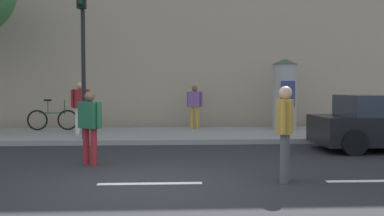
% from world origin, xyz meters
% --- Properties ---
extents(ground_plane, '(80.00, 80.00, 0.00)m').
position_xyz_m(ground_plane, '(0.00, 0.00, 0.00)').
color(ground_plane, '#232326').
extents(sidewalk_curb, '(36.00, 4.00, 0.15)m').
position_xyz_m(sidewalk_curb, '(0.00, 7.00, 0.07)').
color(sidewalk_curb, gray).
rests_on(sidewalk_curb, ground_plane).
extents(lane_markings, '(25.80, 0.16, 0.01)m').
position_xyz_m(lane_markings, '(0.00, 0.00, 0.00)').
color(lane_markings, silver).
rests_on(lane_markings, ground_plane).
extents(building_backdrop, '(36.00, 5.00, 10.84)m').
position_xyz_m(building_backdrop, '(0.00, 12.00, 5.42)').
color(building_backdrop, tan).
rests_on(building_backdrop, ground_plane).
extents(traffic_light, '(0.24, 0.45, 4.50)m').
position_xyz_m(traffic_light, '(-2.15, 5.24, 3.17)').
color(traffic_light, black).
rests_on(traffic_light, sidewalk_curb).
extents(poster_column, '(0.93, 0.93, 2.53)m').
position_xyz_m(poster_column, '(4.49, 7.95, 1.44)').
color(poster_column, '#9E9B93').
rests_on(poster_column, sidewalk_curb).
extents(pedestrian_in_dark_shirt, '(0.38, 0.55, 1.68)m').
position_xyz_m(pedestrian_in_dark_shirt, '(2.36, 0.02, 0.98)').
color(pedestrian_in_dark_shirt, '#4C4C51').
rests_on(pedestrian_in_dark_shirt, ground_plane).
extents(pedestrian_in_red_top, '(0.53, 0.50, 1.57)m').
position_xyz_m(pedestrian_in_red_top, '(-1.35, 1.86, 0.93)').
color(pedestrian_in_red_top, maroon).
rests_on(pedestrian_in_red_top, ground_plane).
extents(pedestrian_in_light_jacket, '(0.55, 0.51, 1.68)m').
position_xyz_m(pedestrian_in_light_jacket, '(-2.53, 6.76, 1.15)').
color(pedestrian_in_light_jacket, silver).
rests_on(pedestrian_in_light_jacket, sidewalk_curb).
extents(pedestrian_tallest, '(0.57, 0.48, 1.58)m').
position_xyz_m(pedestrian_tallest, '(1.28, 8.36, 1.08)').
color(pedestrian_tallest, '#B78C33').
rests_on(pedestrian_tallest, sidewalk_curb).
extents(bicycle_leaning, '(1.77, 0.10, 1.09)m').
position_xyz_m(bicycle_leaning, '(-3.76, 8.02, 0.54)').
color(bicycle_leaning, black).
rests_on(bicycle_leaning, sidewalk_curb).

